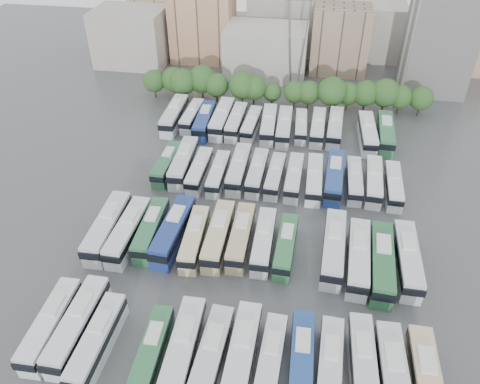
% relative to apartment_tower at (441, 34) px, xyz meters
% --- Properties ---
extents(ground, '(220.00, 220.00, 0.00)m').
position_rel_apartment_tower_xyz_m(ground, '(-34.00, -58.00, -13.00)').
color(ground, '#424447').
rests_on(ground, ground).
extents(tree_line, '(64.48, 7.98, 8.07)m').
position_rel_apartment_tower_xyz_m(tree_line, '(-34.91, -15.92, -8.62)').
color(tree_line, black).
rests_on(tree_line, ground).
extents(city_buildings, '(102.00, 35.00, 20.00)m').
position_rel_apartment_tower_xyz_m(city_buildings, '(-41.46, 13.86, -5.13)').
color(city_buildings, '#9E998E').
rests_on(city_buildings, ground).
extents(apartment_tower, '(14.00, 14.00, 26.00)m').
position_rel_apartment_tower_xyz_m(apartment_tower, '(0.00, 0.00, 0.00)').
color(apartment_tower, silver).
rests_on(apartment_tower, ground).
extents(electricity_pylon, '(9.00, 6.91, 33.83)m').
position_rel_apartment_tower_xyz_m(electricity_pylon, '(-32.00, -8.00, 5.66)').
color(electricity_pylon, slate).
rests_on(electricity_pylon, ground).
extents(bus_r0_s0, '(2.98, 12.39, 3.87)m').
position_rel_apartment_tower_xyz_m(bus_r0_s0, '(-55.36, -81.74, -11.10)').
color(bus_r0_s0, white).
rests_on(bus_r0_s0, ground).
extents(bus_r0_s1, '(2.96, 13.03, 4.08)m').
position_rel_apartment_tower_xyz_m(bus_r0_s1, '(-52.13, -81.34, -11.00)').
color(bus_r0_s1, silver).
rests_on(bus_r0_s1, ground).
extents(bus_r0_s2, '(2.82, 12.17, 3.81)m').
position_rel_apartment_tower_xyz_m(bus_r0_s2, '(-48.99, -83.02, -11.13)').
color(bus_r0_s2, silver).
rests_on(bus_r0_s2, ground).
extents(bus_r0_s4, '(2.81, 11.33, 3.53)m').
position_rel_apartment_tower_xyz_m(bus_r0_s4, '(-42.40, -83.26, -11.27)').
color(bus_r0_s4, '#2F6E41').
rests_on(bus_r0_s4, ground).
extents(bus_r0_s5, '(3.16, 13.14, 4.10)m').
position_rel_apartment_tower_xyz_m(bus_r0_s5, '(-38.95, -82.69, -10.99)').
color(bus_r0_s5, silver).
rests_on(bus_r0_s5, ground).
extents(bus_r0_s6, '(3.23, 12.62, 3.93)m').
position_rel_apartment_tower_xyz_m(bus_r0_s6, '(-35.66, -82.99, -11.07)').
color(bus_r0_s6, silver).
rests_on(bus_r0_s6, ground).
extents(bus_r0_s7, '(3.00, 12.92, 4.04)m').
position_rel_apartment_tower_xyz_m(bus_r0_s7, '(-32.34, -82.20, -11.02)').
color(bus_r0_s7, silver).
rests_on(bus_r0_s7, ground).
extents(bus_r0_s8, '(2.92, 11.44, 3.56)m').
position_rel_apartment_tower_xyz_m(bus_r0_s8, '(-29.10, -82.29, -11.25)').
color(bus_r0_s8, silver).
rests_on(bus_r0_s8, ground).
extents(bus_r0_s9, '(2.79, 11.77, 3.68)m').
position_rel_apartment_tower_xyz_m(bus_r0_s9, '(-25.72, -81.54, -11.19)').
color(bus_r0_s9, navy).
rests_on(bus_r0_s9, ground).
extents(bus_r0_s10, '(3.07, 11.92, 3.71)m').
position_rel_apartment_tower_xyz_m(bus_r0_s10, '(-22.63, -81.99, -11.18)').
color(bus_r0_s10, silver).
rests_on(bus_r0_s10, ground).
extents(bus_r0_s11, '(3.03, 12.24, 3.82)m').
position_rel_apartment_tower_xyz_m(bus_r0_s11, '(-19.05, -81.16, -11.13)').
color(bus_r0_s11, silver).
rests_on(bus_r0_s11, ground).
extents(bus_r0_s12, '(3.27, 12.97, 4.04)m').
position_rel_apartment_tower_xyz_m(bus_r0_s12, '(-15.96, -82.38, -11.02)').
color(bus_r0_s12, silver).
rests_on(bus_r0_s12, ground).
extents(bus_r0_s13, '(2.77, 12.54, 3.93)m').
position_rel_apartment_tower_xyz_m(bus_r0_s13, '(-12.56, -82.12, -11.07)').
color(bus_r0_s13, beige).
rests_on(bus_r0_s13, ground).
extents(bus_r1_s0, '(3.33, 13.69, 4.27)m').
position_rel_apartment_tower_xyz_m(bus_r1_s0, '(-55.46, -64.14, -10.90)').
color(bus_r1_s0, silver).
rests_on(bus_r1_s0, ground).
extents(bus_r1_s1, '(3.04, 13.05, 4.08)m').
position_rel_apartment_tower_xyz_m(bus_r1_s1, '(-52.18, -64.43, -11.00)').
color(bus_r1_s1, silver).
rests_on(bus_r1_s1, ground).
extents(bus_r1_s2, '(3.05, 12.19, 3.80)m').
position_rel_apartment_tower_xyz_m(bus_r1_s2, '(-49.07, -63.31, -11.14)').
color(bus_r1_s2, '#2D6A42').
rests_on(bus_r1_s2, ground).
extents(bus_r1_s3, '(3.58, 13.53, 4.21)m').
position_rel_apartment_tower_xyz_m(bus_r1_s3, '(-45.65, -63.20, -10.93)').
color(bus_r1_s3, navy).
rests_on(bus_r1_s3, ground).
extents(bus_r1_s4, '(3.17, 11.99, 3.73)m').
position_rel_apartment_tower_xyz_m(bus_r1_s4, '(-42.24, -64.15, -11.17)').
color(bus_r1_s4, beige).
rests_on(bus_r1_s4, ground).
extents(bus_r1_s5, '(2.89, 12.92, 4.05)m').
position_rel_apartment_tower_xyz_m(bus_r1_s5, '(-38.91, -63.05, -11.01)').
color(bus_r1_s5, beige).
rests_on(bus_r1_s5, ground).
extents(bus_r1_s6, '(2.78, 12.40, 3.89)m').
position_rel_apartment_tower_xyz_m(bus_r1_s6, '(-35.66, -62.72, -11.09)').
color(bus_r1_s6, tan).
rests_on(bus_r1_s6, ground).
extents(bus_r1_s7, '(2.73, 11.98, 3.75)m').
position_rel_apartment_tower_xyz_m(bus_r1_s7, '(-32.28, -63.01, -11.16)').
color(bus_r1_s7, silver).
rests_on(bus_r1_s7, ground).
extents(bus_r1_s8, '(2.84, 11.49, 3.58)m').
position_rel_apartment_tower_xyz_m(bus_r1_s8, '(-29.05, -63.45, -11.24)').
color(bus_r1_s8, '#307140').
rests_on(bus_r1_s8, ground).
extents(bus_r1_s10, '(3.55, 13.62, 4.24)m').
position_rel_apartment_tower_xyz_m(bus_r1_s10, '(-22.38, -63.02, -10.92)').
color(bus_r1_s10, silver).
rests_on(bus_r1_s10, ground).
extents(bus_r1_s11, '(3.54, 13.30, 4.13)m').
position_rel_apartment_tower_xyz_m(bus_r1_s11, '(-19.00, -64.37, -10.97)').
color(bus_r1_s11, silver).
rests_on(bus_r1_s11, ground).
extents(bus_r1_s12, '(3.64, 13.79, 4.29)m').
position_rel_apartment_tower_xyz_m(bus_r1_s12, '(-15.91, -64.91, -10.90)').
color(bus_r1_s12, '#2A6339').
rests_on(bus_r1_s12, ground).
extents(bus_r1_s13, '(2.90, 13.09, 4.10)m').
position_rel_apartment_tower_xyz_m(bus_r1_s13, '(-12.37, -63.60, -10.99)').
color(bus_r1_s13, silver).
rests_on(bus_r1_s13, ground).
extents(bus_r2_s1, '(2.68, 11.60, 3.63)m').
position_rel_apartment_tower_xyz_m(bus_r2_s1, '(-51.93, -45.66, -11.22)').
color(bus_r2_s1, '#2C6841').
rests_on(bus_r2_s1, ground).
extents(bus_r2_s2, '(3.29, 13.26, 4.13)m').
position_rel_apartment_tower_xyz_m(bus_r2_s2, '(-48.98, -45.09, -10.97)').
color(bus_r2_s2, silver).
rests_on(bus_r2_s2, ground).
extents(bus_r2_s3, '(2.63, 11.52, 3.61)m').
position_rel_apartment_tower_xyz_m(bus_r2_s3, '(-45.71, -46.81, -11.23)').
color(bus_r2_s3, silver).
rests_on(bus_r2_s3, ground).
extents(bus_r2_s4, '(2.47, 11.12, 3.49)m').
position_rel_apartment_tower_xyz_m(bus_r2_s4, '(-42.26, -47.07, -11.29)').
color(bus_r2_s4, silver).
rests_on(bus_r2_s4, ground).
extents(bus_r2_s5, '(2.78, 12.63, 3.96)m').
position_rel_apartment_tower_xyz_m(bus_r2_s5, '(-38.94, -45.35, -11.06)').
color(bus_r2_s5, silver).
rests_on(bus_r2_s5, ground).
extents(bus_r2_s6, '(2.78, 11.78, 3.68)m').
position_rel_apartment_tower_xyz_m(bus_r2_s6, '(-35.61, -45.76, -11.19)').
color(bus_r2_s6, silver).
rests_on(bus_r2_s6, ground).
extents(bus_r2_s7, '(2.86, 11.21, 3.49)m').
position_rel_apartment_tower_xyz_m(bus_r2_s7, '(-32.43, -46.09, -11.29)').
color(bus_r2_s7, silver).
rests_on(bus_r2_s7, ground).
extents(bus_r2_s8, '(2.77, 11.62, 3.63)m').
position_rel_apartment_tower_xyz_m(bus_r2_s8, '(-29.18, -46.08, -11.22)').
color(bus_r2_s8, silver).
rests_on(bus_r2_s8, ground).
extents(bus_r2_s9, '(2.70, 12.01, 3.76)m').
position_rel_apartment_tower_xyz_m(bus_r2_s9, '(-25.75, -46.12, -11.15)').
color(bus_r2_s9, white).
rests_on(bus_r2_s9, ground).
extents(bus_r2_s10, '(3.45, 13.23, 4.12)m').
position_rel_apartment_tower_xyz_m(bus_r2_s10, '(-22.39, -45.18, -10.98)').
color(bus_r2_s10, navy).
rests_on(bus_r2_s10, ground).
extents(bus_r2_s11, '(2.52, 11.23, 3.52)m').
position_rel_apartment_tower_xyz_m(bus_r2_s11, '(-19.01, -45.24, -11.27)').
color(bus_r2_s11, silver).
rests_on(bus_r2_s11, ground).
extents(bus_r2_s12, '(3.24, 12.16, 3.78)m').
position_rel_apartment_tower_xyz_m(bus_r2_s12, '(-15.76, -45.13, -11.14)').
color(bus_r2_s12, white).
rests_on(bus_r2_s12, ground).
extents(bus_r2_s13, '(2.77, 11.37, 3.55)m').
position_rel_apartment_tower_xyz_m(bus_r2_s13, '(-12.53, -45.74, -11.26)').
color(bus_r2_s13, white).
rests_on(bus_r2_s13, ground).
extents(bus_r3_s0, '(3.22, 13.70, 4.28)m').
position_rel_apartment_tower_xyz_m(bus_r3_s0, '(-55.62, -27.96, -10.90)').
color(bus_r3_s0, silver).
rests_on(bus_r3_s0, ground).
extents(bus_r3_s1, '(2.80, 11.47, 3.58)m').
position_rel_apartment_tower_xyz_m(bus_r3_s1, '(-52.01, -27.05, -11.24)').
color(bus_r3_s1, silver).
rests_on(bus_r3_s1, ground).
extents(bus_r3_s2, '(3.31, 12.90, 4.01)m').
position_rel_apartment_tower_xyz_m(bus_r3_s2, '(-48.88, -29.03, -11.03)').
color(bus_r3_s2, navy).
rests_on(bus_r3_s2, ground).
extents(bus_r3_s3, '(3.08, 13.56, 4.25)m').
position_rel_apartment_tower_xyz_m(bus_r3_s3, '(-45.50, -27.67, -10.92)').
color(bus_r3_s3, silver).
rests_on(bus_r3_s3, ground).
extents(bus_r3_s4, '(2.91, 12.33, 3.85)m').
position_rel_apartment_tower_xyz_m(bus_r3_s4, '(-42.41, -28.13, -11.11)').
color(bus_r3_s4, silver).
rests_on(bus_r3_s4, ground).
extents(bus_r3_s5, '(3.05, 11.49, 3.57)m').
position_rel_apartment_tower_xyz_m(bus_r3_s5, '(-39.18, -28.45, -11.25)').
color(bus_r3_s5, silver).
rests_on(bus_r3_s5, ground).
extents(bus_r3_s6, '(3.38, 12.80, 3.98)m').
position_rel_apartment_tower_xyz_m(bus_r3_s6, '(-35.67, -28.35, -11.05)').
color(bus_r3_s6, silver).
rests_on(bus_r3_s6, ground).
extents(bus_r3_s7, '(3.08, 12.73, 3.97)m').
position_rel_apartment_tower_xyz_m(bus_r3_s7, '(-32.46, -28.75, -11.05)').
color(bus_r3_s7, silver).
rests_on(bus_r3_s7, ground).
extents(bus_r3_s8, '(2.83, 10.87, 3.38)m').
position_rel_apartment_tower_xyz_m(bus_r3_s8, '(-29.15, -27.52, -11.34)').
color(bus_r3_s8, silver).
rests_on(bus_r3_s8, ground).
extents(bus_r3_s9, '(2.92, 12.21, 3.81)m').
position_rel_apartment_tower_xyz_m(bus_r3_s9, '(-25.75, -27.69, -11.13)').
color(bus_r3_s9, silver).
rests_on(bus_r3_s9, ground).
extents(bus_r3_s10, '(3.39, 12.89, 4.01)m').
position_rel_apartment_tower_xyz_m(bus_r3_s10, '(-22.36, -27.42, -11.03)').
color(bus_r3_s10, silver).
rests_on(bus_r3_s10, ground).
extents(bus_r3_s12, '(3.40, 13.24, 4.12)m').
position_rel_apartment_tower_xyz_m(bus_r3_s12, '(-16.04, -28.87, -10.98)').
color(bus_r3_s12, silver).
rests_on(bus_r3_s12, ground).
extents(bus_r3_s13, '(3.39, 13.43, 4.18)m').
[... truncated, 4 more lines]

